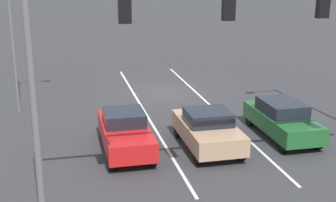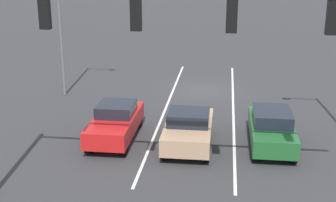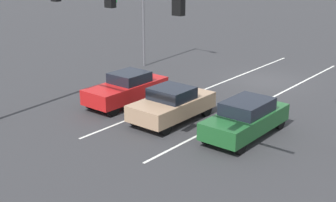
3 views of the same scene
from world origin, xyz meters
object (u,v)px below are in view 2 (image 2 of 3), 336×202
(car_red_rightlane_front, at_px, (116,122))
(traffic_signal_gantry, at_px, (112,38))
(street_lamp_right_shoulder, at_px, (63,13))
(car_tan_midlane_front, at_px, (189,129))
(car_darkgreen_leftlane_front, at_px, (272,128))

(car_red_rightlane_front, height_order, traffic_signal_gantry, traffic_signal_gantry)
(car_red_rightlane_front, relative_size, street_lamp_right_shoulder, 0.54)
(car_tan_midlane_front, bearing_deg, traffic_signal_gantry, 69.30)
(street_lamp_right_shoulder, bearing_deg, traffic_signal_gantry, 115.62)
(car_red_rightlane_front, relative_size, traffic_signal_gantry, 0.35)
(car_tan_midlane_front, distance_m, street_lamp_right_shoulder, 10.90)
(car_red_rightlane_front, distance_m, car_darkgreen_leftlane_front, 6.78)
(car_tan_midlane_front, distance_m, car_darkgreen_leftlane_front, 3.55)
(car_tan_midlane_front, bearing_deg, car_red_rightlane_front, -7.84)
(car_tan_midlane_front, relative_size, car_darkgreen_leftlane_front, 0.94)
(car_darkgreen_leftlane_front, height_order, street_lamp_right_shoulder, street_lamp_right_shoulder)
(car_red_rightlane_front, bearing_deg, traffic_signal_gantry, 103.76)
(car_darkgreen_leftlane_front, bearing_deg, traffic_signal_gantry, 45.97)
(traffic_signal_gantry, relative_size, street_lamp_right_shoulder, 1.54)
(car_red_rightlane_front, bearing_deg, street_lamp_right_shoulder, -55.57)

